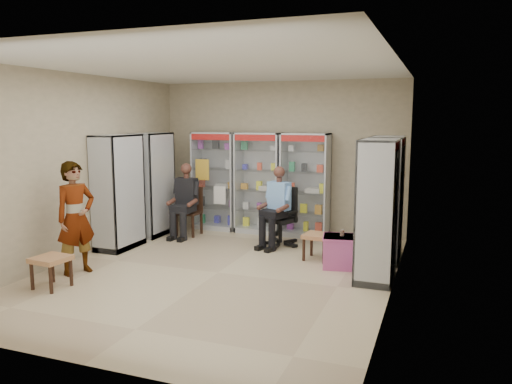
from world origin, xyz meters
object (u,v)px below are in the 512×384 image
at_px(wooden_chair, 189,211).
at_px(office_chair, 280,216).
at_px(cabinet_left_far, 152,184).
at_px(cabinet_back_left, 216,181).
at_px(pink_trunk, 340,252).
at_px(cabinet_back_mid, 259,183).
at_px(cabinet_right_far, 385,199).
at_px(woven_stool_b, 52,272).
at_px(cabinet_left_near, 118,192).
at_px(woven_stool_a, 317,247).
at_px(cabinet_right_near, 377,211).
at_px(standing_man, 76,218).
at_px(cabinet_back_right, 305,185).
at_px(seated_shopkeeper, 280,209).

xyz_separation_m(wooden_chair, office_chair, (1.93, -0.13, 0.06)).
bearing_deg(cabinet_left_far, cabinet_back_left, 135.00).
bearing_deg(pink_trunk, cabinet_back_mid, 137.89).
distance_m(cabinet_back_left, cabinet_right_far, 3.71).
xyz_separation_m(cabinet_back_left, woven_stool_b, (-0.54, -4.12, -0.78)).
height_order(cabinet_left_near, pink_trunk, cabinet_left_near).
distance_m(woven_stool_a, woven_stool_b, 4.01).
xyz_separation_m(cabinet_right_near, pink_trunk, (-0.58, 0.43, -0.76)).
xyz_separation_m(office_chair, woven_stool_b, (-2.21, -3.26, -0.31)).
bearing_deg(cabinet_left_far, standing_man, 6.40).
bearing_deg(cabinet_left_far, pink_trunk, 77.28).
xyz_separation_m(cabinet_left_far, cabinet_left_near, (0.00, -1.10, 0.00)).
bearing_deg(woven_stool_b, cabinet_back_right, 59.43).
bearing_deg(cabinet_right_near, cabinet_right_far, 0.00).
bearing_deg(seated_shopkeeper, cabinet_right_near, -17.27).
distance_m(cabinet_back_right, cabinet_right_far, 1.98).
bearing_deg(cabinet_back_right, wooden_chair, -161.25).
relative_size(cabinet_left_far, office_chair, 1.89).
bearing_deg(cabinet_back_left, wooden_chair, -108.90).
xyz_separation_m(cabinet_right_far, standing_man, (-4.18, -2.34, -0.17)).
bearing_deg(cabinet_left_near, pink_trunk, 93.33).
bearing_deg(standing_man, cabinet_back_right, -16.27).
relative_size(cabinet_right_near, office_chair, 1.89).
relative_size(cabinet_left_far, standing_man, 1.20).
distance_m(office_chair, woven_stool_a, 1.12).
distance_m(cabinet_back_mid, woven_stool_b, 4.45).
xyz_separation_m(cabinet_back_right, wooden_chair, (-2.15, -0.73, -0.53)).
bearing_deg(woven_stool_a, cabinet_right_near, -34.95).
height_order(cabinet_back_left, woven_stool_b, cabinet_back_left).
height_order(cabinet_left_near, office_chair, cabinet_left_near).
bearing_deg(cabinet_right_near, cabinet_back_mid, 49.16).
bearing_deg(seated_shopkeeper, woven_stool_a, -17.78).
bearing_deg(seated_shopkeeper, cabinet_back_right, 94.35).
distance_m(cabinet_back_mid, cabinet_left_near, 2.77).
height_order(cabinet_back_left, cabinet_left_near, same).
bearing_deg(pink_trunk, cabinet_back_left, 148.51).
height_order(cabinet_back_mid, pink_trunk, cabinet_back_mid).
bearing_deg(wooden_chair, cabinet_back_left, 71.10).
bearing_deg(cabinet_left_near, office_chair, 114.12).
bearing_deg(wooden_chair, cabinet_left_far, -163.61).
distance_m(cabinet_left_near, office_chair, 2.89).
relative_size(cabinet_back_left, woven_stool_b, 4.60).
relative_size(cabinet_back_mid, woven_stool_b, 4.60).
bearing_deg(wooden_chair, cabinet_back_right, 18.75).
bearing_deg(cabinet_left_far, cabinet_back_right, 108.19).
distance_m(wooden_chair, standing_man, 2.79).
height_order(cabinet_back_left, cabinet_back_mid, same).
bearing_deg(woven_stool_a, pink_trunk, -33.34).
bearing_deg(woven_stool_a, cabinet_right_far, 21.49).
xyz_separation_m(woven_stool_a, woven_stool_b, (-3.06, -2.60, 0.00)).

